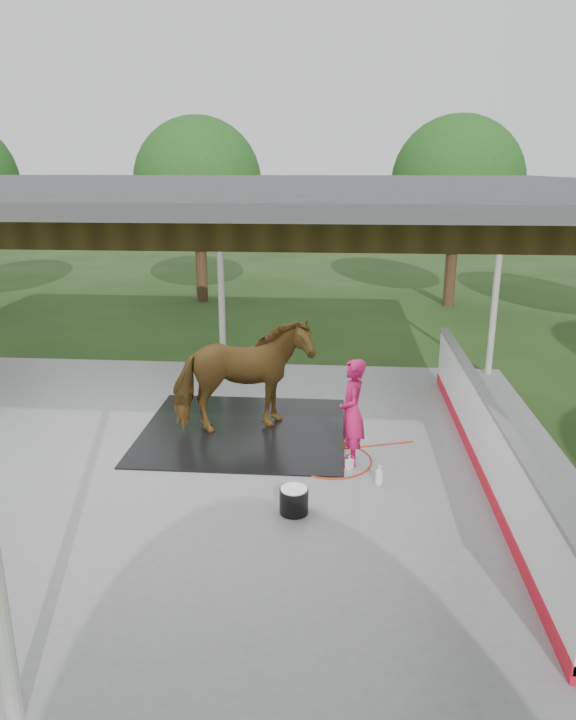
# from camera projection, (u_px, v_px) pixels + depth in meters

# --- Properties ---
(ground) EXTENTS (100.00, 100.00, 0.00)m
(ground) POSITION_uv_depth(u_px,v_px,m) (168.00, 464.00, 9.62)
(ground) COLOR #1E3814
(concrete_slab) EXTENTS (12.00, 10.00, 0.05)m
(concrete_slab) POSITION_uv_depth(u_px,v_px,m) (168.00, 462.00, 9.61)
(concrete_slab) COLOR slate
(concrete_slab) RESTS_ON ground
(pavilion_structure) EXTENTS (12.60, 10.60, 4.05)m
(pavilion_structure) POSITION_uv_depth(u_px,v_px,m) (152.00, 191.00, 8.47)
(pavilion_structure) COLOR beige
(pavilion_structure) RESTS_ON ground
(dasher_board) EXTENTS (0.16, 8.00, 1.15)m
(dasher_board) POSITION_uv_depth(u_px,v_px,m) (484.00, 437.00, 9.10)
(dasher_board) COLOR red
(dasher_board) RESTS_ON concrete_slab
(tree_belt) EXTENTS (28.00, 28.00, 5.80)m
(tree_belt) POSITION_uv_depth(u_px,v_px,m) (191.00, 201.00, 9.36)
(tree_belt) COLOR #382314
(tree_belt) RESTS_ON ground
(rubber_mat) EXTENTS (3.33, 3.12, 0.02)m
(rubber_mat) POSITION_uv_depth(u_px,v_px,m) (244.00, 430.00, 10.68)
(rubber_mat) COLOR black
(rubber_mat) RESTS_ON concrete_slab
(horse) EXTENTS (2.42, 1.73, 1.86)m
(horse) POSITION_uv_depth(u_px,v_px,m) (242.00, 376.00, 10.40)
(horse) COLOR brown
(horse) RESTS_ON rubber_mat
(handler) EXTENTS (0.41, 0.60, 1.60)m
(handler) POSITION_uv_depth(u_px,v_px,m) (352.00, 412.00, 9.31)
(handler) COLOR #BF1453
(handler) RESTS_ON concrete_slab
(wash_bucket) EXTENTS (0.37, 0.37, 0.34)m
(wash_bucket) POSITION_uv_depth(u_px,v_px,m) (294.00, 500.00, 8.12)
(wash_bucket) COLOR black
(wash_bucket) RESTS_ON concrete_slab
(soap_bottle_a) EXTENTS (0.16, 0.16, 0.30)m
(soap_bottle_a) POSITION_uv_depth(u_px,v_px,m) (379.00, 475.00, 8.84)
(soap_bottle_a) COLOR silver
(soap_bottle_a) RESTS_ON concrete_slab
(soap_bottle_b) EXTENTS (0.13, 0.13, 0.21)m
(soap_bottle_b) POSITION_uv_depth(u_px,v_px,m) (350.00, 462.00, 9.32)
(soap_bottle_b) COLOR #338CD8
(soap_bottle_b) RESTS_ON concrete_slab
(hose_coil) EXTENTS (1.94, 2.02, 0.02)m
(hose_coil) POSITION_uv_depth(u_px,v_px,m) (331.00, 450.00, 9.95)
(hose_coil) COLOR #A52A0B
(hose_coil) RESTS_ON concrete_slab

